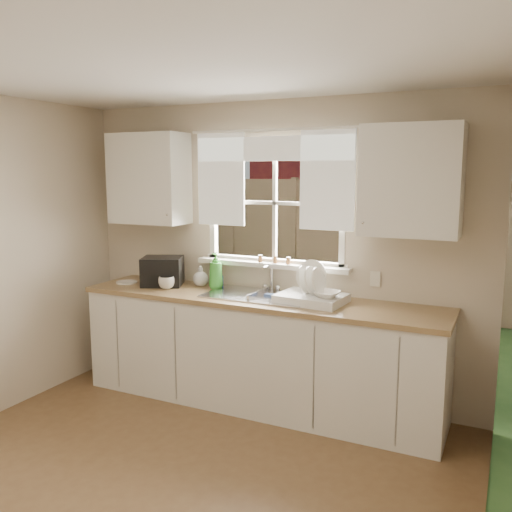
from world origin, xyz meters
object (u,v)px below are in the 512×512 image
at_px(dish_rack, 312,295).
at_px(black_appliance, 163,271).
at_px(soap_bottle_a, 216,271).
at_px(cup, 166,283).

relative_size(dish_rack, black_appliance, 1.55).
xyz_separation_m(soap_bottle_a, black_appliance, (-0.50, -0.07, -0.03)).
height_order(dish_rack, soap_bottle_a, soap_bottle_a).
relative_size(soap_bottle_a, black_appliance, 0.92).
xyz_separation_m(dish_rack, cup, (-1.30, -0.08, -0.01)).
bearing_deg(soap_bottle_a, black_appliance, -179.15).
distance_m(soap_bottle_a, cup, 0.44).
xyz_separation_m(dish_rack, black_appliance, (-1.42, 0.04, 0.06)).
bearing_deg(cup, black_appliance, 152.30).
relative_size(cup, black_appliance, 0.40).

